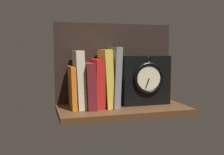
{
  "coord_description": "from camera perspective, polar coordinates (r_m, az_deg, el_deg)",
  "views": [
    {
      "loc": [
        -33.85,
        -101.22,
        23.31
      ],
      "look_at": [
        -3.81,
        3.13,
        12.01
      ],
      "focal_mm": 41.95,
      "sensor_mm": 36.0,
      "label": 1
    }
  ],
  "objects": [
    {
      "name": "book_orange_pandolfini",
      "position": [
        1.06,
        -8.66,
        -2.13
      ],
      "size": [
        2.33,
        12.6,
        17.09
      ],
      "primitive_type": "cube",
      "rotation": [
        0.0,
        -0.03,
        0.0
      ],
      "color": "orange",
      "rests_on": "ground_plane"
    },
    {
      "name": "book_maroon_dawkins",
      "position": [
        1.07,
        -5.21,
        -1.69
      ],
      "size": [
        4.03,
        16.64,
        18.33
      ],
      "primitive_type": "cube",
      "rotation": [
        0.0,
        -0.03,
        0.0
      ],
      "color": "maroon",
      "rests_on": "ground_plane"
    },
    {
      "name": "book_cream_twain",
      "position": [
        1.06,
        -7.16,
        -0.44
      ],
      "size": [
        4.1,
        12.54,
        23.28
      ],
      "primitive_type": "cube",
      "rotation": [
        0.0,
        -0.04,
        0.0
      ],
      "color": "beige",
      "rests_on": "ground_plane"
    },
    {
      "name": "book_red_requiem",
      "position": [
        1.08,
        -3.23,
        -1.22
      ],
      "size": [
        3.71,
        13.6,
        19.78
      ],
      "primitive_type": "cube",
      "rotation": [
        0.0,
        0.01,
        0.0
      ],
      "color": "red",
      "rests_on": "ground_plane"
    },
    {
      "name": "book_yellow_seinlanguage",
      "position": [
        1.08,
        -1.37,
        -0.14
      ],
      "size": [
        4.31,
        14.21,
        23.75
      ],
      "primitive_type": "cube",
      "rotation": [
        0.0,
        -0.05,
        0.0
      ],
      "color": "gold",
      "rests_on": "ground_plane"
    },
    {
      "name": "book_gray_chess",
      "position": [
        1.09,
        0.21,
        0.17
      ],
      "size": [
        3.49,
        16.01,
        24.72
      ],
      "primitive_type": "cube",
      "rotation": [
        0.0,
        0.04,
        0.0
      ],
      "color": "gray",
      "rests_on": "ground_plane"
    },
    {
      "name": "ground_plane",
      "position": [
        1.1,
        2.38,
        -7.02
      ],
      "size": [
        53.33,
        25.29,
        2.5
      ],
      "primitive_type": "cube",
      "color": "#4C2D19"
    },
    {
      "name": "back_panel",
      "position": [
        1.18,
        0.58,
        3.15
      ],
      "size": [
        53.33,
        1.2,
        35.1
      ],
      "primitive_type": "cube",
      "color": "black",
      "rests_on": "ground_plane"
    },
    {
      "name": "framed_clock",
      "position": [
        1.13,
        7.36,
        -0.53
      ],
      "size": [
        21.0,
        7.55,
        21.0
      ],
      "color": "black",
      "rests_on": "ground_plane"
    }
  ]
}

